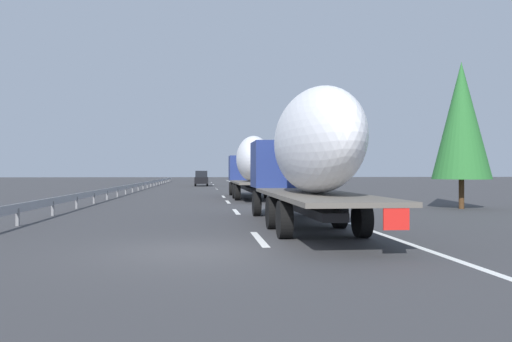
{
  "coord_description": "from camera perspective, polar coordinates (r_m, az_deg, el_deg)",
  "views": [
    {
      "loc": [
        -11.86,
        -0.26,
        1.83
      ],
      "look_at": [
        18.14,
        -3.41,
        1.89
      ],
      "focal_mm": 35.82,
      "sensor_mm": 36.0,
      "label": 1
    }
  ],
  "objects": [
    {
      "name": "truck_lead",
      "position": [
        35.31,
        -0.56,
        0.79
      ],
      "size": [
        13.38,
        2.55,
        4.22
      ],
      "color": "navy",
      "rests_on": "ground_plane"
    },
    {
      "name": "lane_stripe_3",
      "position": [
        38.05,
        -3.67,
        -2.87
      ],
      "size": [
        3.2,
        0.2,
        0.01
      ],
      "primitive_type": "cube",
      "color": "white",
      "rests_on": "ground_plane"
    },
    {
      "name": "guardrail_median",
      "position": [
        55.23,
        -12.5,
        -1.41
      ],
      "size": [
        94.0,
        0.1,
        0.76
      ],
      "color": "#9EA0A5",
      "rests_on": "ground_plane"
    },
    {
      "name": "lane_stripe_5",
      "position": [
        56.75,
        -4.43,
        -1.96
      ],
      "size": [
        3.2,
        0.2,
        0.01
      ],
      "primitive_type": "cube",
      "color": "white",
      "rests_on": "ground_plane"
    },
    {
      "name": "car_blue_sedan",
      "position": [
        99.69,
        -6.17,
        -0.64
      ],
      "size": [
        4.16,
        1.92,
        1.79
      ],
      "color": "#28479E",
      "rests_on": "ground_plane"
    },
    {
      "name": "ground_plane",
      "position": [
        51.89,
        -6.28,
        -2.14
      ],
      "size": [
        260.0,
        260.0,
        0.0
      ],
      "primitive_type": "plane",
      "color": "#38383A"
    },
    {
      "name": "lane_stripe_1",
      "position": [
        23.59,
        -2.23,
        -4.56
      ],
      "size": [
        3.2,
        0.2,
        0.01
      ],
      "primitive_type": "cube",
      "color": "white",
      "rests_on": "ground_plane"
    },
    {
      "name": "road_sign",
      "position": [
        56.97,
        0.5,
        0.41
      ],
      "size": [
        0.1,
        0.9,
        3.41
      ],
      "color": "gray",
      "rests_on": "ground_plane"
    },
    {
      "name": "lane_stripe_7",
      "position": [
        89.62,
        -5.0,
        -1.28
      ],
      "size": [
        3.2,
        0.2,
        0.01
      ],
      "primitive_type": "cube",
      "color": "white",
      "rests_on": "ground_plane"
    },
    {
      "name": "truck_trailing",
      "position": [
        16.51,
        5.7,
        2.09
      ],
      "size": [
        13.36,
        2.55,
        4.31
      ],
      "color": "navy",
      "rests_on": "ground_plane"
    },
    {
      "name": "lane_stripe_6",
      "position": [
        73.79,
        -4.79,
        -1.53
      ],
      "size": [
        3.2,
        0.2,
        0.01
      ],
      "primitive_type": "cube",
      "color": "white",
      "rests_on": "ground_plane"
    },
    {
      "name": "edge_line_right",
      "position": [
        57.13,
        -0.72,
        -1.95
      ],
      "size": [
        110.0,
        0.2,
        0.01
      ],
      "primitive_type": "cube",
      "color": "white",
      "rests_on": "ground_plane"
    },
    {
      "name": "lane_stripe_2",
      "position": [
        31.26,
        -3.16,
        -3.47
      ],
      "size": [
        3.2,
        0.2,
        0.01
      ],
      "primitive_type": "cube",
      "color": "white",
      "rests_on": "ground_plane"
    },
    {
      "name": "tree_0",
      "position": [
        65.02,
        4.51,
        0.95
      ],
      "size": [
        3.75,
        3.75,
        4.88
      ],
      "color": "#472D19",
      "rests_on": "ground_plane"
    },
    {
      "name": "tree_2",
      "position": [
        53.09,
        4.09,
        2.51
      ],
      "size": [
        3.43,
        3.43,
        6.8
      ],
      "color": "#472D19",
      "rests_on": "ground_plane"
    },
    {
      "name": "car_black_suv",
      "position": [
        67.04,
        -6.12,
        -0.83
      ],
      "size": [
        4.64,
        1.76,
        1.99
      ],
      "color": "black",
      "rests_on": "ground_plane"
    },
    {
      "name": "lane_stripe_0",
      "position": [
        14.07,
        0.36,
        -7.59
      ],
      "size": [
        3.2,
        0.2,
        0.01
      ],
      "primitive_type": "cube",
      "color": "white",
      "rests_on": "ground_plane"
    },
    {
      "name": "lane_stripe_4",
      "position": [
        55.29,
        -4.39,
        -2.01
      ],
      "size": [
        3.2,
        0.2,
        0.01
      ],
      "primitive_type": "cube",
      "color": "white",
      "rests_on": "ground_plane"
    },
    {
      "name": "tree_1",
      "position": [
        27.55,
        21.96,
        5.25
      ],
      "size": [
        2.87,
        2.87,
        7.35
      ],
      "color": "#472D19",
      "rests_on": "ground_plane"
    }
  ]
}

